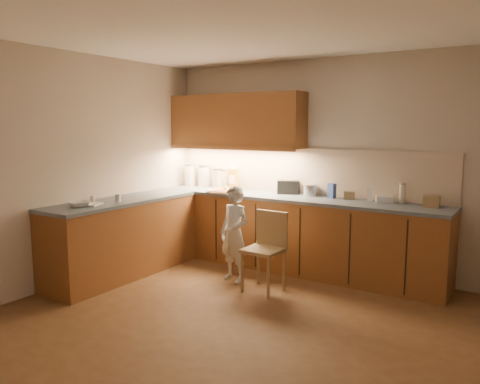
# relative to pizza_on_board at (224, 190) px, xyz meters

# --- Properties ---
(room) EXTENTS (4.54, 4.50, 2.62)m
(room) POSITION_rel_pizza_on_board_xyz_m (1.29, -1.56, 0.74)
(room) COLOR brown
(room) RESTS_ON ground
(l_counter) EXTENTS (3.77, 2.62, 0.92)m
(l_counter) POSITION_rel_pizza_on_board_xyz_m (0.37, -0.31, -0.48)
(l_counter) COLOR brown
(l_counter) RESTS_ON ground
(backsplash) EXTENTS (3.75, 0.02, 0.58)m
(backsplash) POSITION_rel_pizza_on_board_xyz_m (0.91, 0.42, 0.27)
(backsplash) COLOR beige
(backsplash) RESTS_ON l_counter
(upper_cabinets) EXTENTS (1.95, 0.36, 0.73)m
(upper_cabinets) POSITION_rel_pizza_on_board_xyz_m (0.01, 0.26, 0.91)
(upper_cabinets) COLOR brown
(upper_cabinets) RESTS_ON ground
(pizza_on_board) EXTENTS (0.46, 0.46, 0.18)m
(pizza_on_board) POSITION_rel_pizza_on_board_xyz_m (0.00, 0.00, 0.00)
(pizza_on_board) COLOR #A67B53
(pizza_on_board) RESTS_ON l_counter
(child) EXTENTS (0.45, 0.35, 1.11)m
(child) POSITION_rel_pizza_on_board_xyz_m (0.58, -0.63, -0.39)
(child) COLOR silver
(child) RESTS_ON ground
(wooden_chair) EXTENTS (0.40, 0.40, 0.86)m
(wooden_chair) POSITION_rel_pizza_on_board_xyz_m (1.04, -0.67, -0.44)
(wooden_chair) COLOR tan
(wooden_chair) RESTS_ON ground
(mixing_bowl) EXTENTS (0.29, 0.29, 0.06)m
(mixing_bowl) POSITION_rel_pizza_on_board_xyz_m (-0.66, -1.78, 0.01)
(mixing_bowl) COLOR white
(mixing_bowl) RESTS_ON l_counter
(canister_a) EXTENTS (0.16, 0.16, 0.32)m
(canister_a) POSITION_rel_pizza_on_board_xyz_m (-0.78, 0.27, 0.14)
(canister_a) COLOR silver
(canister_a) RESTS_ON l_counter
(canister_b) EXTENTS (0.18, 0.18, 0.31)m
(canister_b) POSITION_rel_pizza_on_board_xyz_m (-0.57, 0.33, 0.13)
(canister_b) COLOR silver
(canister_b) RESTS_ON l_counter
(canister_c) EXTENTS (0.15, 0.15, 0.28)m
(canister_c) POSITION_rel_pizza_on_board_xyz_m (-0.28, 0.26, 0.12)
(canister_c) COLOR silver
(canister_c) RESTS_ON l_counter
(canister_d) EXTENTS (0.17, 0.17, 0.27)m
(canister_d) POSITION_rel_pizza_on_board_xyz_m (-0.23, 0.31, 0.12)
(canister_d) COLOR silver
(canister_d) RESTS_ON l_counter
(oil_jug) EXTENTS (0.12, 0.09, 0.34)m
(oil_jug) POSITION_rel_pizza_on_board_xyz_m (-0.02, 0.27, 0.13)
(oil_jug) COLOR #B18C23
(oil_jug) RESTS_ON l_counter
(toaster) EXTENTS (0.31, 0.24, 0.18)m
(toaster) POSITION_rel_pizza_on_board_xyz_m (0.79, 0.31, 0.07)
(toaster) COLOR black
(toaster) RESTS_ON l_counter
(steel_pot) EXTENTS (0.19, 0.19, 0.14)m
(steel_pot) POSITION_rel_pizza_on_board_xyz_m (1.09, 0.31, 0.05)
(steel_pot) COLOR silver
(steel_pot) RESTS_ON l_counter
(blue_box) EXTENTS (0.10, 0.09, 0.18)m
(blue_box) POSITION_rel_pizza_on_board_xyz_m (1.39, 0.28, 0.07)
(blue_box) COLOR #344D9C
(blue_box) RESTS_ON l_counter
(card_box_a) EXTENTS (0.15, 0.13, 0.09)m
(card_box_a) POSITION_rel_pizza_on_board_xyz_m (1.59, 0.32, 0.03)
(card_box_a) COLOR tan
(card_box_a) RESTS_ON l_counter
(white_bottle) EXTENTS (0.07, 0.07, 0.16)m
(white_bottle) POSITION_rel_pizza_on_board_xyz_m (1.85, 0.29, 0.06)
(white_bottle) COLOR white
(white_bottle) RESTS_ON l_counter
(flat_pack) EXTENTS (0.22, 0.19, 0.07)m
(flat_pack) POSITION_rel_pizza_on_board_xyz_m (2.01, 0.31, 0.02)
(flat_pack) COLOR white
(flat_pack) RESTS_ON l_counter
(tall_jar) EXTENTS (0.07, 0.07, 0.23)m
(tall_jar) POSITION_rel_pizza_on_board_xyz_m (2.20, 0.34, 0.09)
(tall_jar) COLOR silver
(tall_jar) RESTS_ON l_counter
(card_box_b) EXTENTS (0.17, 0.13, 0.12)m
(card_box_b) POSITION_rel_pizza_on_board_xyz_m (2.53, 0.25, 0.04)
(card_box_b) COLOR #A28257
(card_box_b) RESTS_ON l_counter
(dough_cloth) EXTENTS (0.32, 0.29, 0.02)m
(dough_cloth) POSITION_rel_pizza_on_board_xyz_m (-0.66, -1.65, -0.01)
(dough_cloth) COLOR white
(dough_cloth) RESTS_ON l_counter
(spice_jar_a) EXTENTS (0.06, 0.06, 0.07)m
(spice_jar_a) POSITION_rel_pizza_on_board_xyz_m (-0.79, -1.48, 0.02)
(spice_jar_a) COLOR silver
(spice_jar_a) RESTS_ON l_counter
(spice_jar_b) EXTENTS (0.08, 0.08, 0.09)m
(spice_jar_b) POSITION_rel_pizza_on_board_xyz_m (-0.55, -1.32, 0.02)
(spice_jar_b) COLOR white
(spice_jar_b) RESTS_ON l_counter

